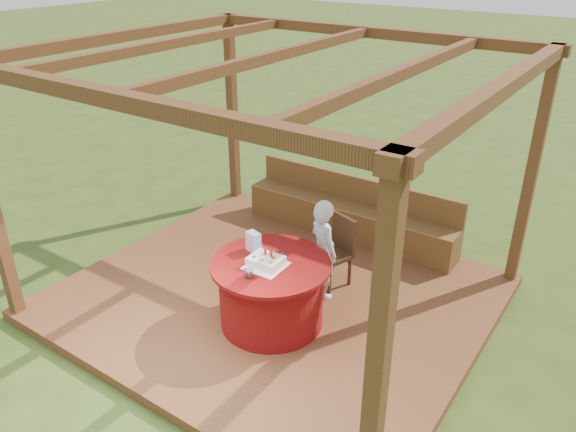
# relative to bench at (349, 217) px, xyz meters

# --- Properties ---
(ground) EXTENTS (60.00, 60.00, 0.00)m
(ground) POSITION_rel_bench_xyz_m (0.00, -1.72, -0.38)
(ground) COLOR #2F4717
(ground) RESTS_ON ground
(deck) EXTENTS (4.50, 4.00, 0.12)m
(deck) POSITION_rel_bench_xyz_m (0.00, -1.72, -0.32)
(deck) COLOR brown
(deck) RESTS_ON ground
(pergola) EXTENTS (4.50, 4.00, 2.72)m
(pergola) POSITION_rel_bench_xyz_m (0.00, -1.72, 2.02)
(pergola) COLOR brown
(pergola) RESTS_ON deck
(bench) EXTENTS (3.00, 0.42, 0.80)m
(bench) POSITION_rel_bench_xyz_m (0.00, 0.00, 0.00)
(bench) COLOR brown
(bench) RESTS_ON deck
(table) EXTENTS (1.23, 1.23, 0.73)m
(table) POSITION_rel_bench_xyz_m (0.28, -2.18, 0.11)
(table) COLOR maroon
(table) RESTS_ON deck
(chair) EXTENTS (0.48, 0.48, 0.83)m
(chair) POSITION_rel_bench_xyz_m (0.44, -1.12, 0.18)
(chair) COLOR #3C2413
(chair) RESTS_ON deck
(elderly_woman) EXTENTS (0.48, 0.41, 1.17)m
(elderly_woman) POSITION_rel_bench_xyz_m (0.44, -1.43, 0.33)
(elderly_woman) COLOR #A3C9F2
(elderly_woman) RESTS_ON deck
(birthday_cake) EXTENTS (0.39, 0.39, 0.17)m
(birthday_cake) POSITION_rel_bench_xyz_m (0.28, -2.26, 0.52)
(birthday_cake) COLOR white
(birthday_cake) RESTS_ON table
(gift_bag) EXTENTS (0.17, 0.13, 0.21)m
(gift_bag) POSITION_rel_bench_xyz_m (-0.01, -2.09, 0.57)
(gift_bag) COLOR pink
(gift_bag) RESTS_ON table
(drinking_glass) EXTENTS (0.11, 0.11, 0.09)m
(drinking_glass) POSITION_rel_bench_xyz_m (0.27, -2.53, 0.51)
(drinking_glass) COLOR white
(drinking_glass) RESTS_ON table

